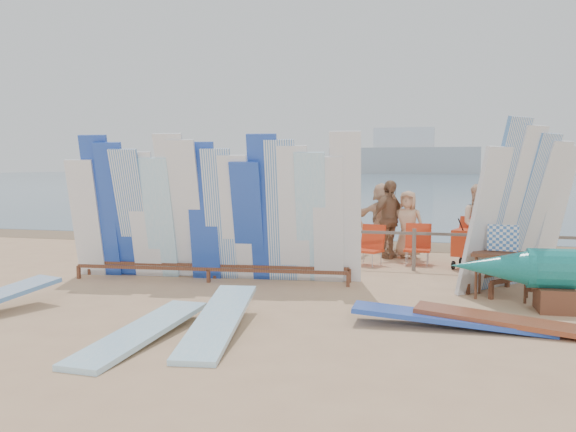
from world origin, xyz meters
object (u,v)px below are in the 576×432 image
(vendor_table, at_px, (502,274))
(beachgoer_1, at_px, (252,221))
(beachgoer_0, at_px, (172,218))
(main_surfboard_rack, at_px, (211,215))
(beachgoer_5, at_px, (382,217))
(beachgoer_3, at_px, (348,224))
(beachgoer_6, at_px, (408,224))
(beach_chair_right, at_px, (417,253))
(flat_board_c, at_px, (517,332))
(beachgoer_4, at_px, (389,219))
(beachgoer_2, at_px, (196,219))
(flat_board_a, at_px, (219,334))
(beachgoer_8, at_px, (480,225))
(beach_chair_left, at_px, (369,254))
(side_surfboard_rack, at_px, (521,214))
(flat_board_d, at_px, (451,328))
(beachgoer_extra_1, at_px, (160,213))
(flat_board_b, at_px, (142,340))
(beachgoer_11, at_px, (164,207))
(stroller, at_px, (466,248))

(vendor_table, height_order, beachgoer_1, beachgoer_1)
(beachgoer_0, bearing_deg, beachgoer_1, -10.02)
(main_surfboard_rack, height_order, beachgoer_5, main_surfboard_rack)
(beachgoer_3, bearing_deg, beachgoer_6, 141.41)
(main_surfboard_rack, height_order, beach_chair_right, main_surfboard_rack)
(vendor_table, height_order, flat_board_c, vendor_table)
(beachgoer_4, distance_m, beachgoer_2, 4.74)
(vendor_table, xyz_separation_m, beachgoer_1, (-5.72, 3.84, 0.43))
(flat_board_a, distance_m, beach_chair_right, 6.96)
(beachgoer_8, bearing_deg, beach_chair_left, -168.62)
(beachgoer_4, bearing_deg, beachgoer_1, 128.88)
(side_surfboard_rack, relative_size, beachgoer_2, 1.67)
(flat_board_d, bearing_deg, main_surfboard_rack, 60.99)
(beachgoer_3, xyz_separation_m, beachgoer_extra_1, (-5.68, 0.94, 0.10))
(beachgoer_extra_1, xyz_separation_m, beachgoer_0, (1.04, -1.42, -0.00))
(flat_board_a, height_order, beachgoer_4, beachgoer_4)
(vendor_table, distance_m, flat_board_b, 6.03)
(side_surfboard_rack, bearing_deg, beachgoer_4, 79.99)
(beachgoer_extra_1, bearing_deg, beachgoer_8, 77.14)
(main_surfboard_rack, height_order, beachgoer_1, main_surfboard_rack)
(beachgoer_0, distance_m, beachgoer_4, 5.68)
(side_surfboard_rack, height_order, beachgoer_6, side_surfboard_rack)
(beachgoer_11, bearing_deg, flat_board_c, -155.31)
(vendor_table, xyz_separation_m, beach_chair_right, (-1.57, 3.28, -0.15))
(vendor_table, relative_size, beachgoer_5, 0.70)
(beachgoer_6, relative_size, beachgoer_0, 0.94)
(main_surfboard_rack, bearing_deg, beachgoer_11, 117.18)
(side_surfboard_rack, distance_m, beach_chair_right, 3.27)
(beach_chair_right, xyz_separation_m, beachgoer_1, (-4.15, 0.56, 0.58))
(flat_board_c, distance_m, stroller, 5.25)
(beach_chair_left, bearing_deg, beachgoer_6, 81.42)
(flat_board_b, xyz_separation_m, beach_chair_left, (2.01, 6.71, 0.27))
(beachgoer_11, bearing_deg, beachgoer_0, -172.29)
(beachgoer_extra_1, height_order, beachgoer_5, beachgoer_5)
(beach_chair_left, distance_m, beachgoer_8, 2.55)
(vendor_table, relative_size, beachgoer_extra_1, 0.72)
(beachgoer_11, relative_size, beachgoer_4, 1.00)
(side_surfboard_rack, height_order, beachgoer_2, side_surfboard_rack)
(main_surfboard_rack, xyz_separation_m, beachgoer_1, (-0.39, 3.60, -0.44))
(flat_board_d, xyz_separation_m, beachgoer_3, (-2.54, 6.58, 0.77))
(flat_board_b, distance_m, beachgoer_5, 9.38)
(flat_board_c, height_order, beachgoer_6, beachgoer_6)
(beach_chair_left, height_order, beachgoer_0, beachgoer_0)
(beachgoer_5, distance_m, beachgoer_1, 3.44)
(flat_board_a, height_order, beachgoer_11, beachgoer_11)
(beachgoer_extra_1, xyz_separation_m, beachgoer_11, (-0.68, 1.56, 0.07))
(flat_board_d, height_order, stroller, stroller)
(flat_board_c, relative_size, flat_board_b, 1.00)
(beachgoer_5, relative_size, beachgoer_8, 0.98)
(beachgoer_5, bearing_deg, beachgoer_11, -3.37)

